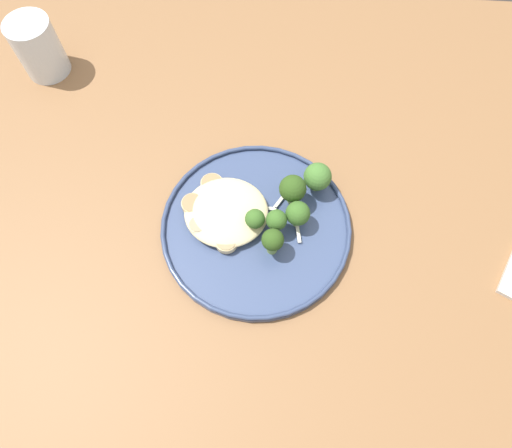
% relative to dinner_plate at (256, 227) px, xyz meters
% --- Properties ---
extents(ground, '(6.00, 6.00, 0.00)m').
position_rel_dinner_plate_xyz_m(ground, '(-0.03, 0.03, -0.75)').
color(ground, '#2D2B28').
extents(wooden_dining_table, '(1.40, 1.00, 0.74)m').
position_rel_dinner_plate_xyz_m(wooden_dining_table, '(-0.03, 0.03, -0.09)').
color(wooden_dining_table, brown).
rests_on(wooden_dining_table, ground).
extents(dinner_plate, '(0.29, 0.29, 0.02)m').
position_rel_dinner_plate_xyz_m(dinner_plate, '(0.00, 0.00, 0.00)').
color(dinner_plate, '#38476B').
rests_on(dinner_plate, wooden_dining_table).
extents(noodle_bed, '(0.13, 0.12, 0.03)m').
position_rel_dinner_plate_xyz_m(noodle_bed, '(-0.05, 0.02, 0.01)').
color(noodle_bed, beige).
rests_on(noodle_bed, dinner_plate).
extents(seared_scallop_rear_pale, '(0.03, 0.03, 0.01)m').
position_rel_dinner_plate_xyz_m(seared_scallop_rear_pale, '(-0.04, 0.03, 0.01)').
color(seared_scallop_rear_pale, '#DBB77A').
rests_on(seared_scallop_rear_pale, dinner_plate).
extents(seared_scallop_tiny_bay, '(0.03, 0.03, 0.01)m').
position_rel_dinner_plate_xyz_m(seared_scallop_tiny_bay, '(-0.04, -0.03, 0.01)').
color(seared_scallop_tiny_bay, '#E5C689').
rests_on(seared_scallop_tiny_bay, dinner_plate).
extents(seared_scallop_center_golden, '(0.03, 0.03, 0.01)m').
position_rel_dinner_plate_xyz_m(seared_scallop_center_golden, '(-0.07, 0.06, 0.01)').
color(seared_scallop_center_golden, '#DBB77A').
rests_on(seared_scallop_center_golden, dinner_plate).
extents(seared_scallop_left_edge, '(0.03, 0.03, 0.02)m').
position_rel_dinner_plate_xyz_m(seared_scallop_left_edge, '(-0.06, -0.01, 0.01)').
color(seared_scallop_left_edge, beige).
rests_on(seared_scallop_left_edge, dinner_plate).
extents(seared_scallop_half_hidden, '(0.03, 0.03, 0.02)m').
position_rel_dinner_plate_xyz_m(seared_scallop_half_hidden, '(-0.10, 0.02, 0.01)').
color(seared_scallop_half_hidden, '#DBB77A').
rests_on(seared_scallop_half_hidden, dinner_plate).
extents(seared_scallop_front_small, '(0.03, 0.03, 0.02)m').
position_rel_dinner_plate_xyz_m(seared_scallop_front_small, '(-0.09, -0.01, 0.01)').
color(seared_scallop_front_small, beige).
rests_on(seared_scallop_front_small, dinner_plate).
extents(broccoli_floret_rear_charred, '(0.04, 0.04, 0.06)m').
position_rel_dinner_plate_xyz_m(broccoli_floret_rear_charred, '(0.09, 0.07, 0.04)').
color(broccoli_floret_rear_charred, '#89A356').
rests_on(broccoli_floret_rear_charred, dinner_plate).
extents(broccoli_floret_near_rim, '(0.03, 0.03, 0.05)m').
position_rel_dinner_plate_xyz_m(broccoli_floret_near_rim, '(-0.00, -0.00, 0.03)').
color(broccoli_floret_near_rim, '#7A994C').
rests_on(broccoli_floret_near_rim, dinner_plate).
extents(broccoli_floret_beside_noodles, '(0.03, 0.03, 0.05)m').
position_rel_dinner_plate_xyz_m(broccoli_floret_beside_noodles, '(0.03, -0.00, 0.04)').
color(broccoli_floret_beside_noodles, '#7A994C').
rests_on(broccoli_floret_beside_noodles, dinner_plate).
extents(broccoli_floret_front_edge, '(0.03, 0.03, 0.06)m').
position_rel_dinner_plate_xyz_m(broccoli_floret_front_edge, '(0.03, -0.04, 0.04)').
color(broccoli_floret_front_edge, '#7A994C').
rests_on(broccoli_floret_front_edge, dinner_plate).
extents(broccoli_floret_right_tilted, '(0.04, 0.04, 0.06)m').
position_rel_dinner_plate_xyz_m(broccoli_floret_right_tilted, '(0.05, 0.05, 0.04)').
color(broccoli_floret_right_tilted, '#89A356').
rests_on(broccoli_floret_right_tilted, dinner_plate).
extents(broccoli_floret_center_pile, '(0.04, 0.04, 0.05)m').
position_rel_dinner_plate_xyz_m(broccoli_floret_center_pile, '(0.06, 0.01, 0.03)').
color(broccoli_floret_center_pile, '#89A356').
rests_on(broccoli_floret_center_pile, dinner_plate).
extents(onion_sliver_short_strip, '(0.03, 0.05, 0.00)m').
position_rel_dinner_plate_xyz_m(onion_sliver_short_strip, '(0.04, 0.05, 0.01)').
color(onion_sliver_short_strip, silver).
rests_on(onion_sliver_short_strip, dinner_plate).
extents(onion_sliver_pale_crescent, '(0.06, 0.01, 0.00)m').
position_rel_dinner_plate_xyz_m(onion_sliver_pale_crescent, '(0.00, 0.03, 0.01)').
color(onion_sliver_pale_crescent, silver).
rests_on(onion_sliver_pale_crescent, dinner_plate).
extents(onion_sliver_long_sliver, '(0.01, 0.04, 0.00)m').
position_rel_dinner_plate_xyz_m(onion_sliver_long_sliver, '(0.06, -0.00, 0.01)').
color(onion_sliver_long_sliver, silver).
rests_on(onion_sliver_long_sliver, dinner_plate).
extents(water_glass, '(0.08, 0.08, 0.10)m').
position_rel_dinner_plate_xyz_m(water_glass, '(-0.40, 0.29, 0.04)').
color(water_glass, silver).
rests_on(water_glass, wooden_dining_table).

